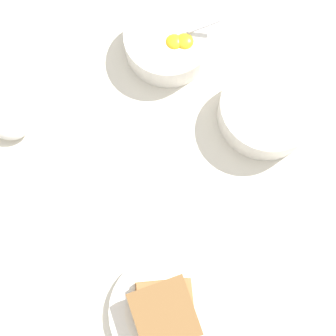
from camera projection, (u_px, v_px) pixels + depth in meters
The scene contains 6 objects.
ground_plane at pixel (124, 110), 0.79m from camera, with size 3.00×3.00×0.00m, color silver.
egg_bowl at pixel (170, 42), 0.79m from camera, with size 0.15×0.15×0.08m.
toast_plate at pixel (166, 311), 0.70m from camera, with size 0.17×0.17×0.02m.
toast_sandwich at pixel (165, 312), 0.67m from camera, with size 0.12×0.12×0.04m.
soup_spoon at pixel (2, 126), 0.77m from camera, with size 0.15×0.09×0.03m.
congee_bowl at pixel (267, 110), 0.76m from camera, with size 0.16×0.16×0.05m.
Camera 1 is at (0.22, -0.21, 0.74)m, focal length 50.00 mm.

